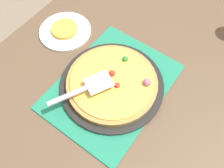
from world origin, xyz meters
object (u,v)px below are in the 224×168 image
object	(u,v)px
pizza_pan	(112,85)
plate_far_right	(65,31)
served_slice_right	(65,29)
pizza_server	(86,88)
pizza	(112,82)

from	to	relation	value
pizza_pan	plate_far_right	distance (m)	0.34
pizza_pan	served_slice_right	world-z (taller)	served_slice_right
pizza_pan	plate_far_right	bearing A→B (deg)	-107.61
pizza_pan	served_slice_right	xyz separation A→B (m)	(-0.10, -0.32, 0.01)
plate_far_right	pizza_server	bearing A→B (deg)	55.60
plate_far_right	pizza_server	distance (m)	0.34
pizza	pizza_pan	bearing A→B (deg)	-31.20
pizza_pan	served_slice_right	distance (m)	0.34
pizza_pan	plate_far_right	xyz separation A→B (m)	(-0.10, -0.32, -0.01)
plate_far_right	served_slice_right	world-z (taller)	served_slice_right
pizza_pan	pizza	xyz separation A→B (m)	(-0.00, 0.00, 0.02)
plate_far_right	served_slice_right	size ratio (longest dim) A/B	2.00
pizza	served_slice_right	size ratio (longest dim) A/B	3.00
pizza_pan	pizza_server	size ratio (longest dim) A/B	1.70
served_slice_right	pizza_pan	bearing A→B (deg)	72.39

